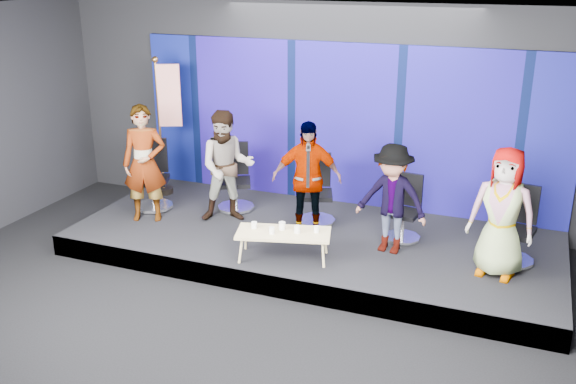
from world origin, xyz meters
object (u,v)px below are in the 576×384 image
chair_c (316,200)px  mug_d (297,229)px  chair_e (515,237)px  panelist_e (502,213)px  coffee_table (283,234)px  mug_c (282,226)px  mug_a (254,225)px  flag_stand (166,123)px  mug_e (316,229)px  panelist_c (307,179)px  panelist_a (144,164)px  mug_b (272,231)px  panelist_d (392,199)px  chair_d (404,218)px  chair_b (236,188)px  panelist_b (227,167)px  chair_a (153,186)px

chair_c → mug_d: bearing=-101.5°
chair_e → panelist_e: size_ratio=0.62×
coffee_table → mug_c: mug_c is taller
mug_a → flag_stand: flag_stand is taller
mug_c → mug_e: mug_c is taller
panelist_c → mug_e: (0.41, -0.75, -0.42)m
panelist_a → chair_e: bearing=-17.6°
mug_b → flag_stand: bearing=145.8°
panelist_c → panelist_d: 1.28m
mug_b → flag_stand: flag_stand is taller
mug_c → panelist_c: bearing=86.6°
mug_a → mug_b: size_ratio=1.01×
chair_d → mug_d: bearing=-127.5°
chair_b → panelist_e: panelist_e is taller
mug_b → chair_e: bearing=20.9°
mug_e → panelist_a: bearing=172.3°
chair_d → panelist_c: bearing=-158.7°
panelist_b → chair_d: 2.73m
chair_e → mug_c: (-2.92, -0.96, 0.09)m
chair_c → flag_stand: flag_stand is taller
panelist_a → mug_b: bearing=-38.4°
mug_a → mug_c: bearing=15.1°
panelist_e → mug_c: bearing=-159.1°
coffee_table → chair_c: bearing=90.7°
chair_a → mug_c: size_ratio=10.59×
panelist_d → mug_b: panelist_d is taller
panelist_a → chair_e: (5.35, 0.49, -0.56)m
panelist_d → mug_e: bearing=-137.9°
mug_a → mug_c: 0.38m
panelist_c → chair_a: bearing=157.7°
chair_e → panelist_d: bearing=-159.3°
chair_d → mug_c: bearing=-133.2°
mug_b → flag_stand: (-2.65, 1.80, 0.81)m
coffee_table → mug_b: mug_b is taller
panelist_b → mug_b: panelist_b is taller
chair_c → flag_stand: (-2.75, 0.29, 0.89)m
chair_e → coffee_table: (-2.87, -1.03, 0.01)m
panelist_d → coffee_table: (-1.27, -0.75, -0.41)m
chair_c → panelist_c: 0.71m
chair_c → mug_c: 1.33m
chair_c → panelist_d: 1.50m
panelist_a → panelist_c: panelist_a is taller
panelist_a → chair_c: 2.66m
panelist_a → mug_a: size_ratio=19.94×
chair_c → chair_e: bearing=-27.0°
chair_c → panelist_c: (0.02, -0.50, 0.50)m
flag_stand → coffee_table: bearing=-55.8°
coffee_table → mug_c: size_ratio=12.80×
mug_e → chair_d: bearing=49.0°
chair_d → mug_d: (-1.18, -1.20, 0.12)m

